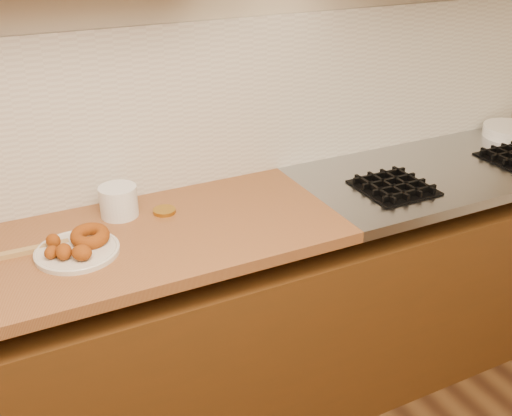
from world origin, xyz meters
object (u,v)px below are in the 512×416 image
object	(u,v)px
ring_donut	(90,236)
plastic_tub	(119,201)
donut_plate	(77,251)
plate_stack	(511,131)

from	to	relation	value
ring_donut	plastic_tub	distance (m)	0.21
donut_plate	ring_donut	distance (m)	0.06
plate_stack	donut_plate	bearing A→B (deg)	-175.15
plastic_tub	donut_plate	bearing A→B (deg)	-133.75
donut_plate	plate_stack	xyz separation A→B (m)	(2.01, 0.17, 0.02)
plastic_tub	plate_stack	distance (m)	1.82
donut_plate	plate_stack	size ratio (longest dim) A/B	1.02
donut_plate	plastic_tub	world-z (taller)	plastic_tub
donut_plate	ring_donut	bearing A→B (deg)	30.03
donut_plate	plate_stack	distance (m)	2.01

